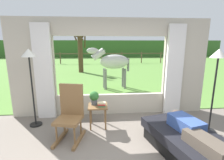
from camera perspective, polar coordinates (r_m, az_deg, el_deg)
back_wall_with_window at (r=4.43m, az=-0.48°, el=3.79°), size 5.20×0.12×2.55m
curtain_panel_left at (r=4.50m, az=-22.35°, el=2.36°), size 0.44×0.10×2.40m
curtain_panel_right at (r=4.73m, az=20.54°, el=2.95°), size 0.44×0.10×2.40m
outdoor_pasture_lawn at (r=15.39m, az=-3.44°, el=5.20°), size 36.00×21.68×0.02m
distant_hill_ridge at (r=25.12m, az=-3.99°, el=10.66°), size 36.00×2.00×2.40m
recliner_sofa at (r=3.32m, az=24.70°, el=-19.45°), size 1.29×1.87×0.42m
reclining_person at (r=3.14m, az=25.65°, el=-15.12°), size 0.48×1.42×0.22m
rocking_chair at (r=3.51m, az=-14.12°, el=-10.90°), size 0.60×0.77×1.12m
side_table at (r=3.91m, az=-4.87°, el=-9.97°), size 0.44×0.44×0.52m
potted_plant at (r=3.87m, az=-6.13°, el=-5.85°), size 0.22×0.22×0.32m
book_stack at (r=3.81m, az=-3.48°, el=-8.33°), size 0.18×0.16×0.09m
floor_lamp_left at (r=4.12m, az=-26.40°, el=4.80°), size 0.32×0.32×1.81m
floor_lamp_right at (r=4.02m, az=32.39°, el=4.07°), size 0.32×0.32×1.81m
horse at (r=7.05m, az=0.20°, el=6.19°), size 1.82×0.69×1.73m
pasture_tree at (r=11.36m, az=-10.84°, el=9.73°), size 1.28×1.26×3.27m
pasture_fence_line at (r=16.52m, az=-3.57°, el=8.25°), size 16.10×0.10×1.10m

